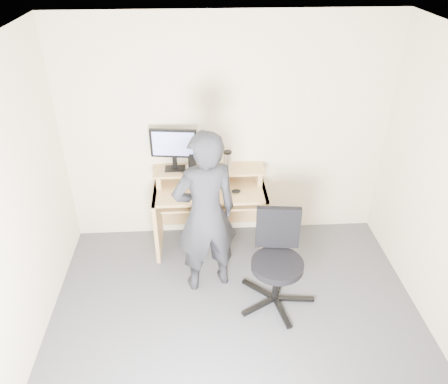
{
  "coord_description": "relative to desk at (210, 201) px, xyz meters",
  "views": [
    {
      "loc": [
        -0.29,
        -2.53,
        3.17
      ],
      "look_at": [
        -0.07,
        1.05,
        0.95
      ],
      "focal_mm": 35.0,
      "sensor_mm": 36.0,
      "label": 1
    }
  ],
  "objects": [
    {
      "name": "external_drive",
      "position": [
        -0.18,
        0.07,
        0.46
      ],
      "size": [
        0.09,
        0.14,
        0.2
      ],
      "primitive_type": "cube",
      "rotation": [
        0.0,
        0.0,
        0.17
      ],
      "color": "black",
      "rests_on": "desk"
    },
    {
      "name": "charger",
      "position": [
        -0.26,
        -0.01,
        0.38
      ],
      "size": [
        0.05,
        0.04,
        0.03
      ],
      "primitive_type": "cube",
      "rotation": [
        0.0,
        0.0,
        0.05
      ],
      "color": "black",
      "rests_on": "desk"
    },
    {
      "name": "person",
      "position": [
        -0.06,
        -0.7,
        0.3
      ],
      "size": [
        0.71,
        0.57,
        1.7
      ],
      "primitive_type": "imported",
      "rotation": [
        0.0,
        0.0,
        3.43
      ],
      "color": "black",
      "rests_on": "ground"
    },
    {
      "name": "travel_mug",
      "position": [
        0.2,
        0.05,
        0.46
      ],
      "size": [
        0.1,
        0.1,
        0.19
      ],
      "primitive_type": "cylinder",
      "rotation": [
        0.0,
        0.0,
        -0.18
      ],
      "color": "silver",
      "rests_on": "desk"
    },
    {
      "name": "ground",
      "position": [
        0.2,
        -1.53,
        -0.55
      ],
      "size": [
        3.5,
        3.5,
        0.0
      ],
      "primitive_type": "plane",
      "color": "#4B4C50",
      "rests_on": "ground"
    },
    {
      "name": "monitor",
      "position": [
        -0.36,
        0.08,
        0.64
      ],
      "size": [
        0.49,
        0.14,
        0.46
      ],
      "rotation": [
        0.0,
        0.0,
        -0.13
      ],
      "color": "black",
      "rests_on": "desk"
    },
    {
      "name": "office_chair",
      "position": [
        0.6,
        -0.94,
        -0.04
      ],
      "size": [
        0.73,
        0.74,
        0.93
      ],
      "rotation": [
        0.0,
        0.0,
        -0.11
      ],
      "color": "black",
      "rests_on": "ground"
    },
    {
      "name": "desk",
      "position": [
        0.0,
        0.0,
        0.0
      ],
      "size": [
        1.2,
        0.6,
        0.91
      ],
      "color": "#DDB26C",
      "rests_on": "ground"
    },
    {
      "name": "keyboard",
      "position": [
        -0.03,
        -0.17,
        0.12
      ],
      "size": [
        0.49,
        0.26,
        0.03
      ],
      "primitive_type": "cube",
      "rotation": [
        0.0,
        0.0,
        0.19
      ],
      "color": "black",
      "rests_on": "desk"
    },
    {
      "name": "back_wall",
      "position": [
        0.2,
        0.22,
        0.7
      ],
      "size": [
        3.5,
        0.02,
        2.5
      ],
      "primitive_type": "cube",
      "color": "beige",
      "rests_on": "ground"
    },
    {
      "name": "headphones",
      "position": [
        -0.17,
        0.11,
        0.37
      ],
      "size": [
        0.17,
        0.17,
        0.06
      ],
      "primitive_type": "torus",
      "rotation": [
        0.26,
        0.0,
        0.09
      ],
      "color": "silver",
      "rests_on": "desk"
    },
    {
      "name": "ceiling",
      "position": [
        0.2,
        -1.53,
        1.95
      ],
      "size": [
        3.5,
        3.5,
        0.02
      ],
      "primitive_type": "cube",
      "color": "white",
      "rests_on": "back_wall"
    },
    {
      "name": "mouse",
      "position": [
        0.27,
        -0.18,
        0.22
      ],
      "size": [
        0.1,
        0.07,
        0.04
      ],
      "primitive_type": "ellipsoid",
      "rotation": [
        0.0,
        0.0,
        0.06
      ],
      "color": "black",
      "rests_on": "desk"
    },
    {
      "name": "smartphone",
      "position": [
        0.15,
        0.04,
        0.37
      ],
      "size": [
        0.09,
        0.14,
        0.01
      ],
      "primitive_type": "cube",
      "rotation": [
        0.0,
        0.0,
        -0.16
      ],
      "color": "black",
      "rests_on": "desk"
    }
  ]
}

